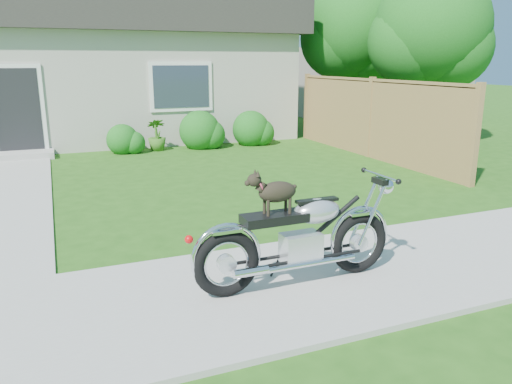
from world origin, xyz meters
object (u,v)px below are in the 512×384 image
tree_near (437,33)px  potted_plant_right (157,135)px  tree_far (360,31)px  house (74,64)px  fence (371,118)px  motorcycle_with_dog (300,235)px

tree_near → potted_plant_right: (-7.21, 1.84, -2.57)m
potted_plant_right → tree_far: bearing=8.8°
house → potted_plant_right: house is taller
tree_near → tree_far: size_ratio=0.94×
fence → house: bearing=135.3°
tree_far → motorcycle_with_dog: 12.22m
tree_near → potted_plant_right: 7.87m
fence → tree_near: size_ratio=1.43×
fence → tree_near: 3.45m
fence → potted_plant_right: bearing=148.6°
potted_plant_right → motorcycle_with_dog: (-0.28, -8.63, 0.15)m
tree_near → tree_far: (-0.48, 2.88, 0.19)m
motorcycle_with_dog → tree_near: bearing=42.0°
tree_near → motorcycle_with_dog: 10.40m
potted_plant_right → motorcycle_with_dog: 8.64m
tree_far → potted_plant_right: (-6.73, -1.04, -2.75)m
house → potted_plant_right: size_ratio=15.37×
house → potted_plant_right: (1.71, -3.44, -1.75)m
house → tree_near: size_ratio=2.72×
potted_plant_right → motorcycle_with_dog: bearing=-91.9°
tree_far → potted_plant_right: tree_far is taller
fence → potted_plant_right: 5.41m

